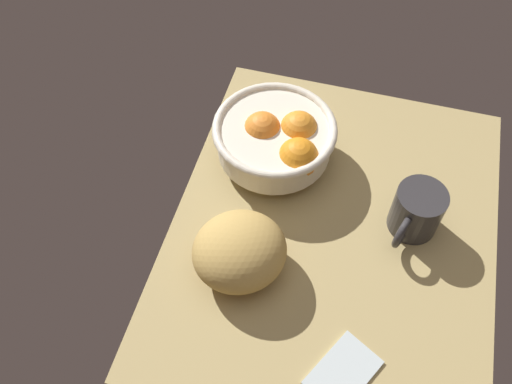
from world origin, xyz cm
name	(u,v)px	position (x,y,z in cm)	size (l,w,h in cm)	color
ground_plane	(330,234)	(0.00, 0.00, -1.50)	(70.92, 56.60, 3.00)	tan
fruit_bowl	(275,138)	(12.91, 13.66, 6.13)	(23.00, 23.00, 10.87)	silver
bread_loaf	(237,251)	(-11.17, 13.97, 5.19)	(15.68, 14.72, 10.37)	tan
napkin_folded	(341,371)	(-24.51, -6.18, 0.44)	(11.20, 7.27, 0.89)	#B2BFC2
mug	(414,211)	(4.50, -13.14, 4.62)	(12.77, 8.69, 9.23)	#2E2C2E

